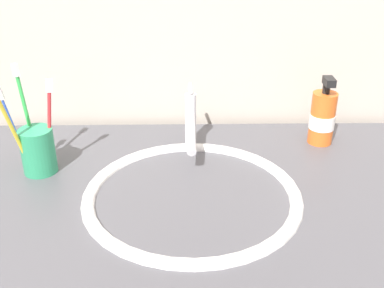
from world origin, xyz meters
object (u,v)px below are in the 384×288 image
(toothbrush_yellow, at_px, (11,126))
(toothbrush_red, at_px, (49,119))
(soap_dispenser, at_px, (322,118))
(toothbrush_blue, at_px, (12,124))
(faucet, at_px, (191,123))
(toothbrush_green, at_px, (26,110))
(toothbrush_cup, at_px, (38,151))

(toothbrush_yellow, bearing_deg, toothbrush_red, 38.24)
(soap_dispenser, bearing_deg, toothbrush_blue, -168.81)
(toothbrush_blue, xyz_separation_m, toothbrush_red, (0.07, 0.01, 0.00))
(faucet, distance_m, toothbrush_yellow, 0.35)
(soap_dispenser, bearing_deg, faucet, -173.81)
(toothbrush_red, bearing_deg, toothbrush_green, 166.89)
(faucet, bearing_deg, soap_dispenser, 6.19)
(faucet, distance_m, toothbrush_blue, 0.35)
(toothbrush_cup, relative_size, toothbrush_yellow, 0.47)
(toothbrush_green, height_order, soap_dispenser, toothbrush_green)
(toothbrush_yellow, distance_m, toothbrush_blue, 0.03)
(faucet, xyz_separation_m, toothbrush_yellow, (-0.33, -0.12, 0.05))
(toothbrush_yellow, xyz_separation_m, soap_dispenser, (0.61, 0.15, -0.05))
(toothbrush_cup, distance_m, toothbrush_blue, 0.07)
(toothbrush_blue, bearing_deg, faucet, 15.32)
(toothbrush_cup, distance_m, toothbrush_yellow, 0.08)
(toothbrush_red, height_order, soap_dispenser, toothbrush_red)
(toothbrush_yellow, height_order, soap_dispenser, toothbrush_yellow)
(faucet, height_order, toothbrush_red, toothbrush_red)
(toothbrush_cup, xyz_separation_m, toothbrush_green, (-0.02, 0.02, 0.08))
(toothbrush_red, relative_size, toothbrush_green, 0.87)
(toothbrush_green, bearing_deg, toothbrush_red, -13.11)
(faucet, xyz_separation_m, toothbrush_red, (-0.27, -0.08, 0.05))
(toothbrush_cup, bearing_deg, toothbrush_yellow, -130.58)
(toothbrush_green, bearing_deg, faucet, 11.93)
(faucet, xyz_separation_m, toothbrush_blue, (-0.34, -0.09, 0.04))
(toothbrush_blue, bearing_deg, toothbrush_cup, 6.05)
(toothbrush_blue, relative_size, soap_dispenser, 1.13)
(toothbrush_blue, distance_m, toothbrush_red, 0.07)
(faucet, distance_m, toothbrush_green, 0.33)
(toothbrush_cup, height_order, toothbrush_yellow, toothbrush_yellow)
(toothbrush_cup, bearing_deg, toothbrush_green, 130.34)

